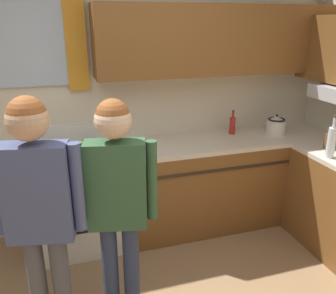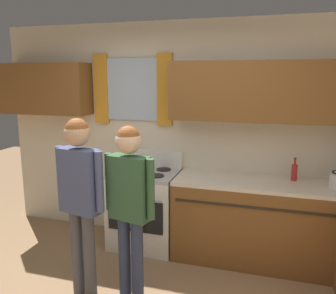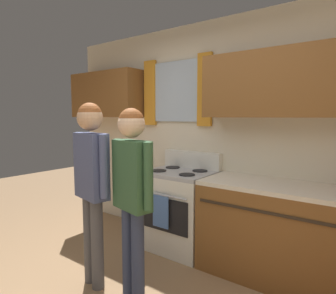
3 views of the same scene
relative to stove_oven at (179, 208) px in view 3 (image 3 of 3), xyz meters
name	(u,v)px [view 3 (image 3 of 3)]	position (x,y,z in m)	size (l,w,h in m)	color
back_wall_unit	(224,118)	(0.40, 0.28, 1.03)	(4.60, 0.42, 2.60)	beige
stove_oven	(179,208)	(0.00, 0.00, 0.00)	(0.76, 0.67, 1.10)	silver
adult_left	(92,173)	(-0.19, -1.09, 0.56)	(0.50, 0.23, 1.64)	#4C4C51
adult_in_plaid	(132,182)	(0.25, -1.05, 0.53)	(0.48, 0.23, 1.59)	#2D3856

